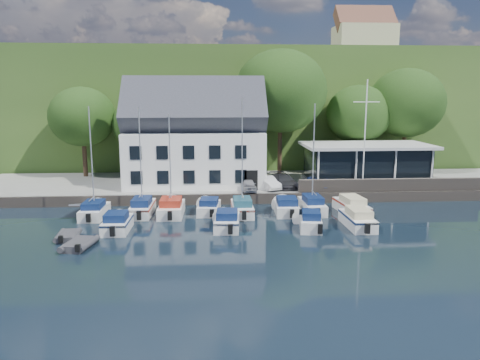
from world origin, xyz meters
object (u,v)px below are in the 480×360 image
at_px(car_dgrey, 284,181).
at_px(boat_r1_1, 141,161).
at_px(boat_r2_0, 117,221).
at_px(boat_r2_4, 357,217).
at_px(boat_r1_0, 92,166).
at_px(harbor_building, 195,142).
at_px(boat_r1_2, 170,161).
at_px(flagpole, 365,135).
at_px(boat_r1_7, 351,204).
at_px(club_pavilion, 365,163).
at_px(boat_r1_5, 286,205).
at_px(car_white, 267,182).
at_px(boat_r2_3, 311,220).
at_px(boat_r1_3, 209,206).
at_px(boat_r2_2, 227,219).
at_px(car_silver, 248,185).
at_px(dinghy_0, 68,235).
at_px(car_blue, 320,182).
at_px(boat_r1_6, 313,160).
at_px(dinghy_1, 79,243).

bearing_deg(car_dgrey, boat_r1_1, -167.09).
height_order(boat_r2_0, boat_r2_4, boat_r2_4).
bearing_deg(boat_r1_0, harbor_building, 49.61).
bearing_deg(boat_r1_2, flagpole, 16.61).
height_order(boat_r1_0, boat_r1_1, boat_r1_1).
distance_m(car_dgrey, boat_r1_7, 8.47).
xyz_separation_m(club_pavilion, boat_r1_5, (-9.86, -8.74, -2.31)).
bearing_deg(car_white, boat_r2_4, -80.66).
bearing_deg(boat_r1_2, boat_r2_3, -22.49).
bearing_deg(car_white, boat_r1_3, -156.94).
height_order(boat_r1_3, boat_r2_2, boat_r2_2).
height_order(car_silver, dinghy_0, car_silver).
relative_size(car_blue, boat_r2_2, 0.68).
bearing_deg(car_white, boat_r1_0, -178.37).
bearing_deg(boat_r1_7, boat_r1_3, 170.56).
bearing_deg(boat_r1_7, boat_r1_6, 163.23).
height_order(harbor_building, car_white, harbor_building).
bearing_deg(boat_r2_3, boat_r1_1, 168.10).
xyz_separation_m(boat_r1_2, boat_r2_2, (4.63, -4.42, -3.96)).
bearing_deg(car_blue, boat_r2_3, -110.33).
relative_size(boat_r1_1, boat_r1_3, 1.79).
bearing_deg(boat_r2_4, car_dgrey, 109.37).
xyz_separation_m(boat_r2_0, boat_r2_4, (18.65, -0.10, 0.03)).
relative_size(car_dgrey, boat_r2_3, 0.91).
xyz_separation_m(flagpole, boat_r1_1, (-20.92, -4.62, -1.61)).
xyz_separation_m(car_white, dinghy_1, (-14.63, -14.21, -1.29)).
distance_m(boat_r1_6, boat_r2_3, 6.67).
bearing_deg(boat_r2_2, boat_r1_7, 25.06).
distance_m(boat_r2_0, boat_r2_3, 14.84).
bearing_deg(club_pavilion, boat_r2_2, -139.41).
bearing_deg(boat_r2_2, car_blue, 51.07).
xyz_separation_m(club_pavilion, boat_r2_0, (-23.61, -13.09, -2.30)).
distance_m(car_white, boat_r1_3, 7.98).
bearing_deg(dinghy_1, flagpole, 40.16).
xyz_separation_m(boat_r1_3, dinghy_0, (-10.19, -6.74, -0.37)).
distance_m(boat_r1_6, dinghy_0, 20.85).
bearing_deg(boat_r1_3, boat_r2_4, -16.82).
bearing_deg(boat_r1_3, car_blue, 32.23).
bearing_deg(club_pavilion, flagpole, -111.72).
height_order(car_dgrey, boat_r2_2, car_dgrey).
relative_size(car_dgrey, boat_r1_0, 0.52).
bearing_deg(boat_r1_5, boat_r2_2, -138.05).
distance_m(boat_r1_2, boat_r2_0, 7.06).
height_order(car_silver, boat_r1_5, car_silver).
xyz_separation_m(club_pavilion, boat_r2_4, (-4.96, -13.19, -2.27)).
height_order(flagpole, boat_r1_3, flagpole).
xyz_separation_m(car_dgrey, flagpole, (7.63, -1.53, 4.67)).
bearing_deg(car_dgrey, car_silver, -170.18).
xyz_separation_m(car_dgrey, boat_r1_2, (-10.78, -6.53, 3.06)).
bearing_deg(car_dgrey, boat_r1_6, -87.64).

